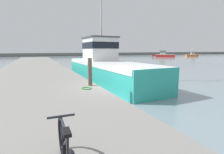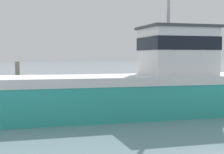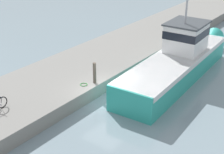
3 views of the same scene
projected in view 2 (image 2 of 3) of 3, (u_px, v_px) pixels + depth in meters
name	position (u px, v px, depth m)	size (l,w,h in m)	color
ground_plane	(8.00, 113.00, 15.40)	(320.00, 320.00, 0.00)	gray
dock_pier	(13.00, 94.00, 19.24)	(6.19, 80.00, 0.90)	gray
fishing_boat_main	(158.00, 84.00, 15.04)	(3.70, 15.42, 9.94)	teal
mooring_post	(18.00, 76.00, 16.62)	(0.21, 0.21, 1.41)	#51473D
hose_coil	(4.00, 90.00, 16.89)	(0.48, 0.48, 0.04)	green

